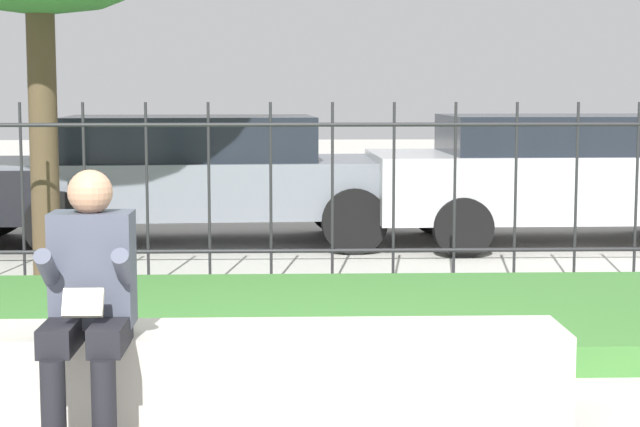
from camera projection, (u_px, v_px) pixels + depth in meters
name	position (u px, v px, depth m)	size (l,w,h in m)	color
ground_plane	(263.00, 419.00, 5.31)	(60.00, 60.00, 0.00)	#B2AFA8
stone_bench	(269.00, 379.00, 5.29)	(2.92, 0.51, 0.46)	#ADA89E
person_seated_reader	(89.00, 295.00, 4.92)	(0.42, 0.73, 1.26)	black
grass_berm	(269.00, 318.00, 7.23)	(9.58, 2.47, 0.18)	#3D7533
iron_fence	(271.00, 192.00, 8.75)	(7.58, 0.03, 1.53)	#232326
car_parked_center	(204.00, 175.00, 11.28)	(4.76, 2.09, 1.36)	slate
car_parked_right	(566.00, 175.00, 11.32)	(4.22, 2.02, 1.36)	#B7B7BC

